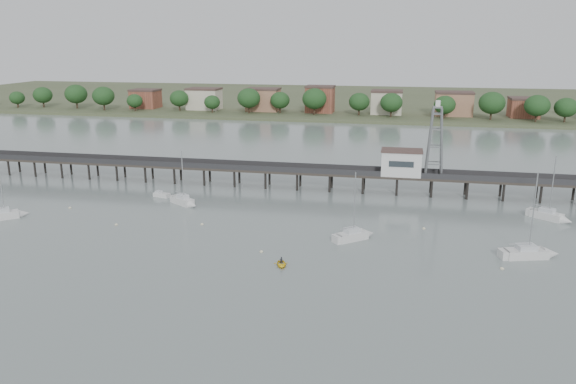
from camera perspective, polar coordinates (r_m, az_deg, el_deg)
name	(u,v)px	position (r m, az deg, el deg)	size (l,w,h in m)	color
ground_plane	(176,315)	(68.32, -11.26, -12.15)	(500.00, 500.00, 0.00)	gray
pier	(283,170)	(121.35, -0.51, 2.20)	(150.00, 5.00, 5.50)	#2D2823
pier_building	(401,162)	(118.20, 11.45, 2.98)	(8.40, 5.40, 5.30)	silver
lattice_tower	(435,142)	(117.56, 14.74, 4.91)	(3.20, 3.20, 15.50)	slate
sailboat_a	(9,215)	(112.87, -26.49, -2.08)	(6.72, 6.26, 11.87)	silver
sailboat_c	(357,235)	(91.33, 7.01, -4.37)	(6.62, 6.14, 11.69)	silver
sailboat_d	(534,253)	(90.75, 23.72, -5.73)	(8.51, 4.54, 13.50)	silver
sailboat_b	(186,202)	(110.70, -10.35, -1.01)	(6.66, 5.22, 11.16)	silver
sailboat_e	(553,217)	(110.43, 25.29, -2.29)	(7.08, 6.14, 12.15)	silver
white_tender	(161,195)	(117.74, -12.74, -0.28)	(3.69, 2.26, 1.34)	silver
yellow_dinghy	(281,266)	(80.48, -0.68, -7.50)	(2.04, 0.59, 2.85)	yellow
dinghy_occupant	(281,266)	(80.48, -0.68, -7.50)	(0.41, 1.12, 0.27)	black
mooring_buoys	(251,232)	(93.91, -3.81, -4.10)	(76.74, 16.58, 0.39)	beige
far_shore	(355,100)	(297.76, 6.86, 9.27)	(500.00, 170.00, 10.40)	#475133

